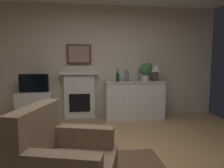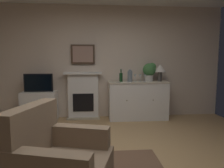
{
  "view_description": "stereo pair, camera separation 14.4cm",
  "coord_description": "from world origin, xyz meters",
  "px_view_note": "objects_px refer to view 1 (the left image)",
  "views": [
    {
      "loc": [
        -0.41,
        -2.27,
        1.32
      ],
      "look_at": [
        -0.03,
        0.63,
        1.0
      ],
      "focal_mm": 31.67,
      "sensor_mm": 36.0,
      "label": 1
    },
    {
      "loc": [
        -0.27,
        -2.29,
        1.32
      ],
      "look_at": [
        -0.03,
        0.63,
        1.0
      ],
      "focal_mm": 31.67,
      "sensor_mm": 36.0,
      "label": 2
    }
  ],
  "objects_px": {
    "sideboard_cabinet": "(134,100)",
    "wine_glass_left": "(132,76)",
    "wine_bottle": "(118,77)",
    "wine_glass_right": "(141,76)",
    "fireplace_unit": "(80,95)",
    "table_lamp": "(156,69)",
    "potted_plant_small": "(146,70)",
    "framed_picture": "(79,54)",
    "vase_decorative": "(126,76)",
    "wine_glass_center": "(137,76)",
    "tv_cabinet": "(35,107)",
    "armchair": "(64,164)",
    "tv_set": "(34,83)"
  },
  "relations": [
    {
      "from": "wine_bottle",
      "to": "tv_cabinet",
      "type": "distance_m",
      "value": 1.96
    },
    {
      "from": "wine_glass_center",
      "to": "potted_plant_small",
      "type": "bearing_deg",
      "value": 14.45
    },
    {
      "from": "wine_glass_right",
      "to": "table_lamp",
      "type": "bearing_deg",
      "value": 1.46
    },
    {
      "from": "wine_glass_right",
      "to": "potted_plant_small",
      "type": "relative_size",
      "value": 0.38
    },
    {
      "from": "table_lamp",
      "to": "framed_picture",
      "type": "bearing_deg",
      "value": 172.91
    },
    {
      "from": "armchair",
      "to": "fireplace_unit",
      "type": "bearing_deg",
      "value": 88.87
    },
    {
      "from": "sideboard_cabinet",
      "to": "wine_glass_center",
      "type": "relative_size",
      "value": 8.36
    },
    {
      "from": "wine_bottle",
      "to": "framed_picture",
      "type": "bearing_deg",
      "value": 163.56
    },
    {
      "from": "framed_picture",
      "to": "wine_bottle",
      "type": "distance_m",
      "value": 1.05
    },
    {
      "from": "vase_decorative",
      "to": "tv_cabinet",
      "type": "distance_m",
      "value": 2.16
    },
    {
      "from": "wine_bottle",
      "to": "vase_decorative",
      "type": "relative_size",
      "value": 1.03
    },
    {
      "from": "wine_glass_center",
      "to": "fireplace_unit",
      "type": "bearing_deg",
      "value": 171.67
    },
    {
      "from": "fireplace_unit",
      "to": "wine_glass_center",
      "type": "relative_size",
      "value": 6.67
    },
    {
      "from": "framed_picture",
      "to": "sideboard_cabinet",
      "type": "relative_size",
      "value": 0.4
    },
    {
      "from": "wine_bottle",
      "to": "wine_glass_center",
      "type": "relative_size",
      "value": 1.76
    },
    {
      "from": "fireplace_unit",
      "to": "armchair",
      "type": "distance_m",
      "value": 2.87
    },
    {
      "from": "wine_bottle",
      "to": "wine_glass_right",
      "type": "distance_m",
      "value": 0.56
    },
    {
      "from": "wine_glass_center",
      "to": "wine_glass_right",
      "type": "relative_size",
      "value": 1.0
    },
    {
      "from": "fireplace_unit",
      "to": "vase_decorative",
      "type": "relative_size",
      "value": 3.91
    },
    {
      "from": "potted_plant_small",
      "to": "framed_picture",
      "type": "bearing_deg",
      "value": 173.5
    },
    {
      "from": "table_lamp",
      "to": "vase_decorative",
      "type": "height_order",
      "value": "table_lamp"
    },
    {
      "from": "fireplace_unit",
      "to": "table_lamp",
      "type": "xyz_separation_m",
      "value": [
        1.79,
        -0.18,
        0.61
      ]
    },
    {
      "from": "wine_glass_center",
      "to": "table_lamp",
      "type": "bearing_deg",
      "value": 1.91
    },
    {
      "from": "sideboard_cabinet",
      "to": "tv_set",
      "type": "distance_m",
      "value": 2.29
    },
    {
      "from": "wine_glass_left",
      "to": "tv_set",
      "type": "xyz_separation_m",
      "value": [
        -2.18,
        -0.02,
        -0.13
      ]
    },
    {
      "from": "wine_bottle",
      "to": "armchair",
      "type": "bearing_deg",
      "value": -109.26
    },
    {
      "from": "table_lamp",
      "to": "wine_glass_right",
      "type": "height_order",
      "value": "table_lamp"
    },
    {
      "from": "sideboard_cabinet",
      "to": "vase_decorative",
      "type": "relative_size",
      "value": 4.91
    },
    {
      "from": "fireplace_unit",
      "to": "wine_glass_left",
      "type": "height_order",
      "value": "fireplace_unit"
    },
    {
      "from": "framed_picture",
      "to": "wine_bottle",
      "type": "bearing_deg",
      "value": -16.44
    },
    {
      "from": "wine_bottle",
      "to": "wine_glass_right",
      "type": "height_order",
      "value": "wine_bottle"
    },
    {
      "from": "vase_decorative",
      "to": "tv_cabinet",
      "type": "xyz_separation_m",
      "value": [
        -2.05,
        0.06,
        -0.69
      ]
    },
    {
      "from": "fireplace_unit",
      "to": "tv_cabinet",
      "type": "height_order",
      "value": "fireplace_unit"
    },
    {
      "from": "sideboard_cabinet",
      "to": "wine_glass_left",
      "type": "xyz_separation_m",
      "value": [
        -0.07,
        0.01,
        0.56
      ]
    },
    {
      "from": "tv_cabinet",
      "to": "armchair",
      "type": "distance_m",
      "value": 2.85
    },
    {
      "from": "wine_glass_right",
      "to": "sideboard_cabinet",
      "type": "bearing_deg",
      "value": 176.55
    },
    {
      "from": "wine_glass_center",
      "to": "vase_decorative",
      "type": "height_order",
      "value": "vase_decorative"
    },
    {
      "from": "wine_bottle",
      "to": "tv_set",
      "type": "bearing_deg",
      "value": 179.19
    },
    {
      "from": "wine_bottle",
      "to": "potted_plant_small",
      "type": "distance_m",
      "value": 0.7
    },
    {
      "from": "tv_cabinet",
      "to": "sideboard_cabinet",
      "type": "bearing_deg",
      "value": -0.38
    },
    {
      "from": "wine_glass_center",
      "to": "wine_bottle",
      "type": "bearing_deg",
      "value": -177.63
    },
    {
      "from": "fireplace_unit",
      "to": "vase_decorative",
      "type": "bearing_deg",
      "value": -11.96
    },
    {
      "from": "sideboard_cabinet",
      "to": "tv_set",
      "type": "relative_size",
      "value": 2.23
    },
    {
      "from": "armchair",
      "to": "tv_set",
      "type": "bearing_deg",
      "value": 108.93
    },
    {
      "from": "wine_glass_right",
      "to": "armchair",
      "type": "bearing_deg",
      "value": -119.01
    },
    {
      "from": "framed_picture",
      "to": "wine_bottle",
      "type": "relative_size",
      "value": 1.9
    },
    {
      "from": "wine_bottle",
      "to": "potted_plant_small",
      "type": "bearing_deg",
      "value": 6.63
    },
    {
      "from": "wine_bottle",
      "to": "vase_decorative",
      "type": "distance_m",
      "value": 0.21
    },
    {
      "from": "framed_picture",
      "to": "wine_glass_center",
      "type": "distance_m",
      "value": 1.43
    },
    {
      "from": "wine_glass_right",
      "to": "tv_set",
      "type": "height_order",
      "value": "tv_set"
    }
  ]
}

